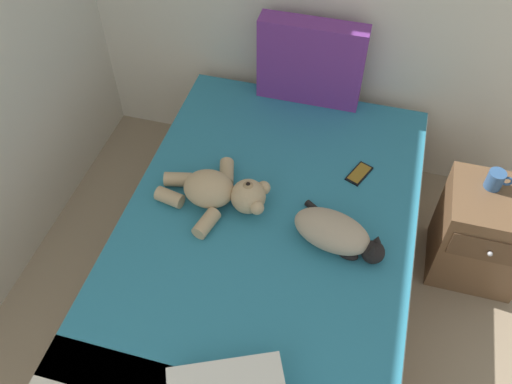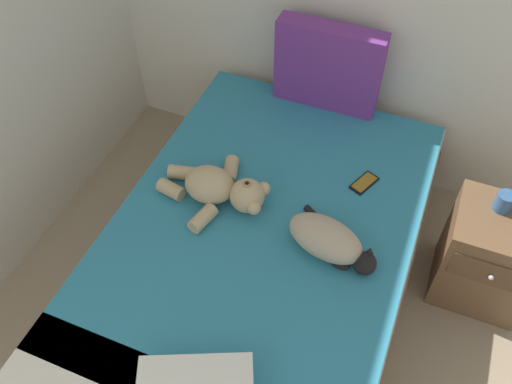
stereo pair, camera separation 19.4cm
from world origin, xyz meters
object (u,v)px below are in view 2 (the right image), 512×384
bed (260,265)px  cat (329,241)px  nightstand (488,256)px  teddy_bear (220,189)px  patterned_cushion (328,67)px  cell_phone (364,183)px  mug (505,202)px

bed → cat: 0.46m
bed → cat: (0.31, 0.01, 0.35)m
nightstand → teddy_bear: bearing=-164.0°
teddy_bear → patterned_cushion: bearing=74.5°
cell_phone → cat: bearing=-96.1°
teddy_bear → nightstand: bearing=16.0°
cat → mug: 0.84m
mug → teddy_bear: bearing=-160.7°
cat → teddy_bear: size_ratio=0.82×
teddy_bear → cell_phone: 0.69m
cat → cell_phone: size_ratio=2.57×
patterned_cushion → nightstand: (1.01, -0.49, -0.50)m
cell_phone → nightstand: (0.65, 0.01, -0.27)m
patterned_cushion → bed: bearing=-89.9°
patterned_cushion → cell_phone: patterned_cushion is taller
cell_phone → patterned_cushion: bearing=125.5°
cat → teddy_bear: (-0.54, 0.09, 0.00)m
cell_phone → nightstand: bearing=1.3°
patterned_cushion → cell_phone: (0.36, -0.50, -0.23)m
bed → nightstand: (1.01, 0.46, 0.01)m
bed → teddy_bear: (-0.24, 0.10, 0.35)m
bed → patterned_cushion: size_ratio=3.71×
cat → bed: bearing=-178.2°
bed → cell_phone: (0.35, 0.44, 0.28)m
teddy_bear → mug: teddy_bear is taller
cell_phone → mug: mug is taller
bed → patterned_cushion: bearing=90.1°
patterned_cushion → nightstand: 1.23m
cat → cell_phone: 0.44m
cat → teddy_bear: teddy_bear is taller
nightstand → mug: mug is taller
cat → nightstand: (0.70, 0.45, -0.34)m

